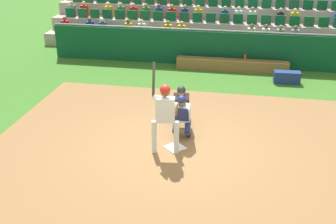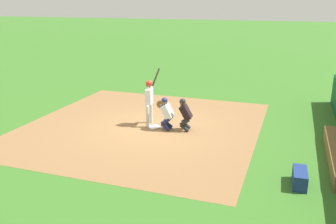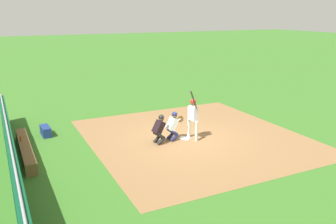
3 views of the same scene
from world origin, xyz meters
name	(u,v)px [view 2 (image 2 of 3)]	position (x,y,z in m)	size (l,w,h in m)	color
ground_plane	(154,127)	(0.00, 0.00, 0.00)	(160.00, 160.00, 0.00)	#366B23
infield_dirt_patch	(142,126)	(0.00, 0.50, 0.00)	(9.54, 8.94, 0.01)	olive
home_plate_marker	(154,127)	(0.00, 0.00, 0.02)	(0.44, 0.44, 0.02)	white
batter_at_plate	(149,97)	(0.22, 0.27, 1.13)	(0.70, 0.48, 2.26)	silver
catcher_crouching	(166,111)	(-0.07, -0.52, 0.71)	(0.46, 0.71, 1.28)	navy
home_plate_umpire	(185,113)	(0.04, -1.23, 0.69)	(0.49, 0.52, 1.27)	black
dugout_bench	(335,154)	(-1.15, -6.41, 0.22)	(4.28, 0.40, 0.44)	brown
equipment_duffel_bag	(300,178)	(-3.14, -5.37, 0.21)	(0.91, 0.36, 0.42)	navy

